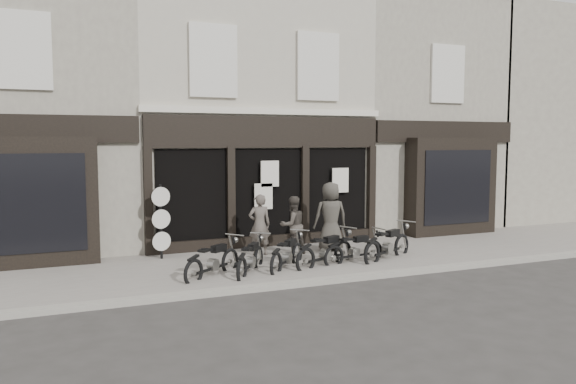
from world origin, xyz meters
name	(u,v)px	position (x,y,z in m)	size (l,w,h in m)	color
ground_plane	(310,271)	(0.00, 0.00, 0.00)	(90.00, 90.00, 0.00)	#2D2B28
pavement	(296,261)	(0.00, 0.90, 0.06)	(30.00, 4.20, 0.12)	slate
kerb	(334,280)	(0.00, -1.25, 0.07)	(30.00, 0.25, 0.13)	gray
central_building	(237,115)	(0.00, 5.95, 4.08)	(7.30, 6.22, 8.34)	#AAA391
neighbour_left	(30,112)	(-6.35, 5.90, 4.04)	(5.60, 6.73, 8.34)	gray
neighbour_right	(397,119)	(6.35, 5.90, 4.04)	(5.60, 6.73, 8.34)	gray
filler_right	(553,120)	(14.50, 6.00, 4.10)	(11.00, 6.00, 8.20)	gray
motorcycle_0	(213,264)	(-2.45, 0.04, 0.38)	(1.70, 1.40, 0.95)	black
motorcycle_1	(251,261)	(-1.55, 0.00, 0.37)	(1.33, 1.67, 0.93)	black
motorcycle_2	(287,257)	(-0.56, 0.14, 0.37)	(1.53, 1.52, 0.93)	black
motorcycle_3	(325,254)	(0.42, 0.01, 0.39)	(1.94, 1.05, 0.98)	black
motorcycle_4	(355,252)	(1.28, 0.06, 0.37)	(1.90, 0.64, 0.92)	black
motorcycle_5	(388,247)	(2.27, 0.06, 0.41)	(1.99, 1.21, 1.03)	black
man_left	(260,225)	(-0.70, 1.76, 0.95)	(0.60, 0.40, 1.65)	#4F4741
man_centre	(293,225)	(0.18, 1.55, 0.91)	(0.77, 0.60, 1.58)	#3D3731
man_right	(331,217)	(1.33, 1.54, 1.09)	(0.95, 0.62, 1.94)	#3A3630
advert_sign_post	(161,225)	(-3.23, 2.28, 1.01)	(0.50, 0.32, 2.07)	black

